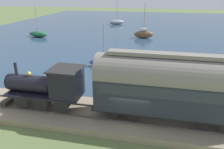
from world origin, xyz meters
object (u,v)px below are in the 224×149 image
object	(u,v)px
sailboat_blue	(104,62)
sailboat_gray	(117,22)
steam_locomotive	(50,84)
sailboat_green	(38,34)
passenger_coach	(169,85)
rowboat_off_pier	(124,88)
sailboat_brown	(144,34)
rowboat_far_out	(70,83)

from	to	relation	value
sailboat_blue	sailboat_gray	xyz separation A→B (m)	(34.56, 5.17, 0.09)
steam_locomotive	sailboat_green	world-z (taller)	sailboat_green
passenger_coach	sailboat_green	size ratio (longest dim) A/B	1.67
sailboat_blue	rowboat_off_pier	distance (m)	7.05
sailboat_brown	sailboat_gray	distance (m)	18.55
sailboat_brown	rowboat_off_pier	size ratio (longest dim) A/B	2.99
sailboat_brown	passenger_coach	bearing A→B (deg)	-179.61
sailboat_blue	rowboat_far_out	size ratio (longest dim) A/B	1.91
steam_locomotive	rowboat_far_out	xyz separation A→B (m)	(5.35, 0.73, -2.26)
sailboat_brown	rowboat_off_pier	distance (m)	24.23
passenger_coach	rowboat_far_out	bearing A→B (deg)	60.15
sailboat_brown	sailboat_gray	world-z (taller)	sailboat_gray
passenger_coach	sailboat_brown	distance (m)	29.97
steam_locomotive	sailboat_blue	distance (m)	11.70
sailboat_blue	rowboat_far_out	distance (m)	6.45
sailboat_green	rowboat_off_pier	world-z (taller)	sailboat_green
sailboat_green	rowboat_far_out	bearing A→B (deg)	-135.81
passenger_coach	sailboat_gray	bearing A→B (deg)	15.22
sailboat_gray	rowboat_far_out	size ratio (longest dim) A/B	2.59
steam_locomotive	rowboat_far_out	distance (m)	5.85
passenger_coach	rowboat_off_pier	bearing A→B (deg)	35.50
steam_locomotive	sailboat_blue	world-z (taller)	sailboat_blue
sailboat_gray	rowboat_off_pier	xyz separation A→B (m)	(-40.66, -8.68, -0.49)
sailboat_brown	sailboat_green	distance (m)	21.13
passenger_coach	rowboat_far_out	xyz separation A→B (m)	(5.35, 9.31, -3.04)
steam_locomotive	rowboat_off_pier	xyz separation A→B (m)	(5.39, -4.74, -2.27)
sailboat_gray	rowboat_off_pier	world-z (taller)	sailboat_gray
sailboat_gray	sailboat_green	bearing A→B (deg)	116.81
sailboat_green	sailboat_blue	bearing A→B (deg)	-122.54
passenger_coach	sailboat_green	xyz separation A→B (m)	(26.18, 24.78, -2.61)
sailboat_blue	rowboat_off_pier	bearing A→B (deg)	-157.02
sailboat_blue	sailboat_gray	distance (m)	34.95
rowboat_off_pier	sailboat_green	bearing A→B (deg)	71.55
sailboat_blue	passenger_coach	bearing A→B (deg)	-154.34
passenger_coach	rowboat_off_pier	xyz separation A→B (m)	(5.39, 3.84, -3.06)
rowboat_off_pier	rowboat_far_out	bearing A→B (deg)	116.83
sailboat_blue	sailboat_brown	bearing A→B (deg)	-17.72
sailboat_blue	steam_locomotive	bearing A→B (deg)	166.90
steam_locomotive	sailboat_gray	xyz separation A→B (m)	(46.05, 3.94, -1.79)
steam_locomotive	sailboat_green	xyz separation A→B (m)	(26.18, 16.19, -1.83)
steam_locomotive	sailboat_blue	bearing A→B (deg)	-6.11
sailboat_gray	rowboat_far_out	bearing A→B (deg)	152.98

